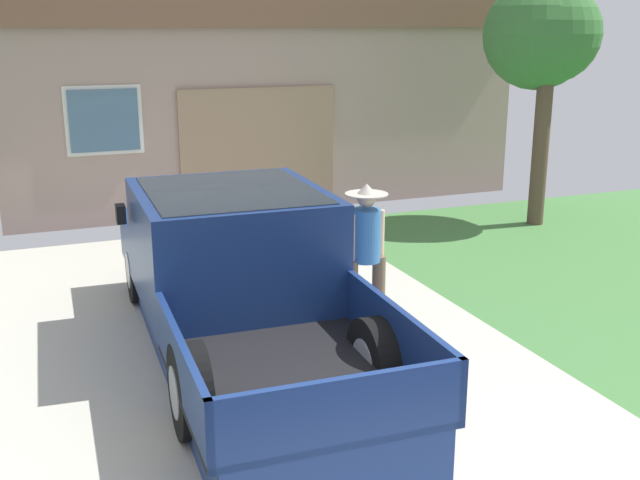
{
  "coord_description": "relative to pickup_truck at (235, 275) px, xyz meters",
  "views": [
    {
      "loc": [
        -2.14,
        -2.95,
        3.26
      ],
      "look_at": [
        0.69,
        4.18,
        1.1
      ],
      "focal_mm": 42.91,
      "sensor_mm": 36.0,
      "label": 1
    }
  ],
  "objects": [
    {
      "name": "pickup_truck",
      "position": [
        0.0,
        0.0,
        0.0
      ],
      "size": [
        2.11,
        5.5,
        1.62
      ],
      "rotation": [
        0.0,
        0.0,
        -0.03
      ],
      "color": "navy",
      "rests_on": "ground"
    },
    {
      "name": "person_with_hat",
      "position": [
        1.4,
        -0.26,
        0.21
      ],
      "size": [
        0.5,
        0.46,
        1.65
      ],
      "rotation": [
        0.0,
        0.0,
        3.27
      ],
      "color": "brown",
      "rests_on": "ground"
    },
    {
      "name": "handbag",
      "position": [
        1.41,
        -0.47,
        -0.58
      ],
      "size": [
        0.34,
        0.21,
        0.46
      ],
      "color": "#B24C56",
      "rests_on": "ground"
    },
    {
      "name": "house_with_garage",
      "position": [
        2.4,
        8.34,
        1.4
      ],
      "size": [
        9.9,
        6.05,
        4.2
      ],
      "color": "tan",
      "rests_on": "ground"
    },
    {
      "name": "front_yard_tree",
      "position": [
        6.16,
        3.19,
        2.36
      ],
      "size": [
        1.84,
        1.85,
        4.01
      ],
      "color": "brown",
      "rests_on": "ground"
    }
  ]
}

